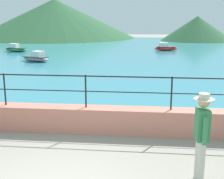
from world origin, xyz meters
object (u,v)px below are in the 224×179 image
object	(u,v)px
boat_2	(16,49)
boat_3	(36,58)
boat_4	(166,48)
person_walking	(202,134)

from	to	relation	value
boat_2	boat_3	distance (m)	7.77
boat_3	boat_4	world-z (taller)	same
boat_2	boat_3	xyz separation A→B (m)	(4.31, -6.47, 0.00)
person_walking	boat_3	xyz separation A→B (m)	(-8.93, 15.91, -0.65)
boat_2	boat_3	world-z (taller)	same
boat_4	boat_3	bearing A→B (deg)	-137.54
person_walking	boat_3	world-z (taller)	person_walking
person_walking	boat_4	size ratio (longest dim) A/B	0.73
person_walking	boat_4	bearing A→B (deg)	87.75
boat_3	boat_4	size ratio (longest dim) A/B	1.03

